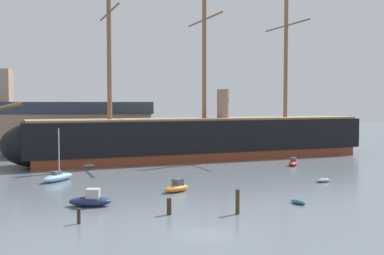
{
  "coord_description": "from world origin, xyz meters",
  "views": [
    {
      "loc": [
        -4.18,
        -34.55,
        10.12
      ],
      "look_at": [
        1.52,
        33.68,
        6.51
      ],
      "focal_mm": 42.59,
      "sensor_mm": 36.0,
      "label": 1
    }
  ],
  "objects_px": {
    "dinghy_mid_right": "(323,180)",
    "sailboat_alongside_bow": "(81,165)",
    "motorboat_near_centre": "(177,187)",
    "mooring_piling_right_pair": "(169,206)",
    "dinghy_distant_centre": "(173,148)",
    "dinghy_far_right": "(316,153)",
    "motorboat_foreground_left": "(91,200)",
    "motorboat_alongside_stern": "(293,163)",
    "dinghy_foreground_right": "(298,202)",
    "sailboat_mid_left": "(58,177)",
    "dinghy_far_left": "(35,156)",
    "mooring_piling_left_pair": "(238,202)",
    "dockside_warehouse_left": "(20,128)",
    "mooring_piling_nearest": "(79,216)",
    "tall_ship": "(204,137)"
  },
  "relations": [
    {
      "from": "dinghy_distant_centre",
      "to": "motorboat_alongside_stern",
      "type": "bearing_deg",
      "value": -55.51
    },
    {
      "from": "dinghy_far_left",
      "to": "sailboat_mid_left",
      "type": "bearing_deg",
      "value": -70.3
    },
    {
      "from": "dinghy_mid_right",
      "to": "mooring_piling_right_pair",
      "type": "distance_m",
      "value": 25.58
    },
    {
      "from": "motorboat_foreground_left",
      "to": "dockside_warehouse_left",
      "type": "height_order",
      "value": "dockside_warehouse_left"
    },
    {
      "from": "dinghy_far_left",
      "to": "motorboat_foreground_left",
      "type": "bearing_deg",
      "value": -69.3
    },
    {
      "from": "dinghy_mid_right",
      "to": "dinghy_distant_centre",
      "type": "height_order",
      "value": "dinghy_distant_centre"
    },
    {
      "from": "tall_ship",
      "to": "mooring_piling_left_pair",
      "type": "bearing_deg",
      "value": -92.1
    },
    {
      "from": "mooring_piling_left_pair",
      "to": "mooring_piling_nearest",
      "type": "bearing_deg",
      "value": -170.92
    },
    {
      "from": "sailboat_mid_left",
      "to": "dinghy_far_right",
      "type": "distance_m",
      "value": 53.23
    },
    {
      "from": "sailboat_alongside_bow",
      "to": "mooring_piling_right_pair",
      "type": "relative_size",
      "value": 3.76
    },
    {
      "from": "mooring_piling_nearest",
      "to": "dinghy_mid_right",
      "type": "bearing_deg",
      "value": 32.78
    },
    {
      "from": "mooring_piling_right_pair",
      "to": "dinghy_distant_centre",
      "type": "bearing_deg",
      "value": 87.29
    },
    {
      "from": "dinghy_far_left",
      "to": "motorboat_alongside_stern",
      "type": "bearing_deg",
      "value": -19.74
    },
    {
      "from": "sailboat_mid_left",
      "to": "tall_ship",
      "type": "bearing_deg",
      "value": 45.56
    },
    {
      "from": "dinghy_mid_right",
      "to": "motorboat_alongside_stern",
      "type": "bearing_deg",
      "value": 86.61
    },
    {
      "from": "mooring_piling_left_pair",
      "to": "dinghy_distant_centre",
      "type": "bearing_deg",
      "value": 93.44
    },
    {
      "from": "motorboat_alongside_stern",
      "to": "mooring_piling_nearest",
      "type": "xyz_separation_m",
      "value": [
        -28.94,
        -33.62,
        0.2
      ]
    },
    {
      "from": "sailboat_mid_left",
      "to": "mooring_piling_right_pair",
      "type": "xyz_separation_m",
      "value": [
        13.86,
        -19.14,
        0.19
      ]
    },
    {
      "from": "motorboat_near_centre",
      "to": "sailboat_alongside_bow",
      "type": "bearing_deg",
      "value": 124.32
    },
    {
      "from": "sailboat_mid_left",
      "to": "dinghy_distant_centre",
      "type": "height_order",
      "value": "sailboat_mid_left"
    },
    {
      "from": "dinghy_foreground_right",
      "to": "sailboat_mid_left",
      "type": "height_order",
      "value": "sailboat_mid_left"
    },
    {
      "from": "dinghy_foreground_right",
      "to": "motorboat_near_centre",
      "type": "height_order",
      "value": "motorboat_near_centre"
    },
    {
      "from": "dockside_warehouse_left",
      "to": "sailboat_mid_left",
      "type": "bearing_deg",
      "value": -67.16
    },
    {
      "from": "dinghy_mid_right",
      "to": "dinghy_distant_centre",
      "type": "distance_m",
      "value": 46.03
    },
    {
      "from": "dinghy_mid_right",
      "to": "dinghy_distant_centre",
      "type": "xyz_separation_m",
      "value": [
        -17.6,
        42.54,
        0.08
      ]
    },
    {
      "from": "dinghy_far_left",
      "to": "dinghy_far_right",
      "type": "height_order",
      "value": "dinghy_far_left"
    },
    {
      "from": "dinghy_far_left",
      "to": "dinghy_distant_centre",
      "type": "bearing_deg",
      "value": 21.91
    },
    {
      "from": "motorboat_near_centre",
      "to": "mooring_piling_right_pair",
      "type": "bearing_deg",
      "value": -96.47
    },
    {
      "from": "sailboat_mid_left",
      "to": "mooring_piling_left_pair",
      "type": "xyz_separation_m",
      "value": [
        20.11,
        -19.45,
        0.56
      ]
    },
    {
      "from": "dinghy_foreground_right",
      "to": "dinghy_far_left",
      "type": "distance_m",
      "value": 57.51
    },
    {
      "from": "mooring_piling_right_pair",
      "to": "dockside_warehouse_left",
      "type": "height_order",
      "value": "dockside_warehouse_left"
    },
    {
      "from": "sailboat_alongside_bow",
      "to": "mooring_piling_nearest",
      "type": "bearing_deg",
      "value": -81.4
    },
    {
      "from": "motorboat_near_centre",
      "to": "dockside_warehouse_left",
      "type": "distance_m",
      "value": 52.41
    },
    {
      "from": "dinghy_mid_right",
      "to": "dinghy_far_right",
      "type": "height_order",
      "value": "dinghy_mid_right"
    },
    {
      "from": "motorboat_alongside_stern",
      "to": "mooring_piling_right_pair",
      "type": "bearing_deg",
      "value": -124.37
    },
    {
      "from": "motorboat_foreground_left",
      "to": "dockside_warehouse_left",
      "type": "relative_size",
      "value": 0.07
    },
    {
      "from": "motorboat_foreground_left",
      "to": "dinghy_far_right",
      "type": "bearing_deg",
      "value": 48.3
    },
    {
      "from": "motorboat_near_centre",
      "to": "dinghy_far_right",
      "type": "relative_size",
      "value": 1.88
    },
    {
      "from": "motorboat_foreground_left",
      "to": "motorboat_alongside_stern",
      "type": "relative_size",
      "value": 1.25
    },
    {
      "from": "sailboat_alongside_bow",
      "to": "dinghy_far_left",
      "type": "relative_size",
      "value": 2.72
    },
    {
      "from": "sailboat_alongside_bow",
      "to": "dinghy_distant_centre",
      "type": "relative_size",
      "value": 1.99
    },
    {
      "from": "sailboat_mid_left",
      "to": "motorboat_near_centre",
      "type": "bearing_deg",
      "value": -29.31
    },
    {
      "from": "motorboat_foreground_left",
      "to": "dinghy_far_right",
      "type": "distance_m",
      "value": 58.26
    },
    {
      "from": "sailboat_alongside_bow",
      "to": "motorboat_near_centre",
      "type": "bearing_deg",
      "value": -55.68
    },
    {
      "from": "mooring_piling_right_pair",
      "to": "dockside_warehouse_left",
      "type": "distance_m",
      "value": 60.88
    },
    {
      "from": "tall_ship",
      "to": "mooring_piling_nearest",
      "type": "xyz_separation_m",
      "value": [
        -15.44,
        -43.73,
        -3.28
      ]
    },
    {
      "from": "dinghy_mid_right",
      "to": "sailboat_alongside_bow",
      "type": "relative_size",
      "value": 0.4
    },
    {
      "from": "dinghy_far_left",
      "to": "mooring_piling_left_pair",
      "type": "xyz_separation_m",
      "value": [
        30.2,
        -47.62,
        0.9
      ]
    },
    {
      "from": "tall_ship",
      "to": "mooring_piling_right_pair",
      "type": "distance_m",
      "value": 42.04
    },
    {
      "from": "motorboat_near_centre",
      "to": "dinghy_far_right",
      "type": "xyz_separation_m",
      "value": [
        29.95,
        36.86,
        -0.29
      ]
    }
  ]
}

